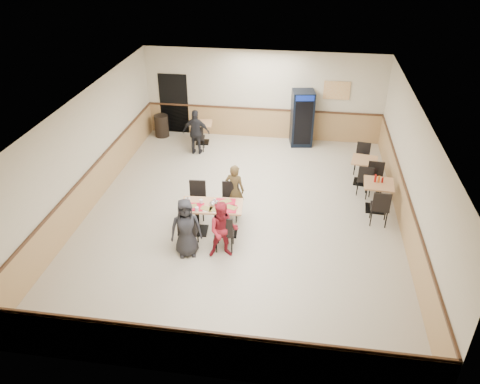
% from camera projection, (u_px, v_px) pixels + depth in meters
% --- Properties ---
extents(ground, '(10.00, 10.00, 0.00)m').
position_uv_depth(ground, '(242.00, 214.00, 12.16)').
color(ground, beige).
rests_on(ground, ground).
extents(room_shell, '(10.00, 10.00, 10.00)m').
position_uv_depth(room_shell, '(314.00, 156.00, 13.80)').
color(room_shell, silver).
rests_on(room_shell, ground).
extents(main_table, '(1.51, 0.83, 0.78)m').
position_uv_depth(main_table, '(212.00, 214.00, 11.23)').
color(main_table, black).
rests_on(main_table, ground).
extents(main_chairs, '(1.41, 1.80, 0.99)m').
position_uv_depth(main_chairs, '(210.00, 215.00, 11.24)').
color(main_chairs, black).
rests_on(main_chairs, ground).
extents(diner_woman_left, '(0.80, 0.64, 1.43)m').
position_uv_depth(diner_woman_left, '(186.00, 228.00, 10.40)').
color(diner_woman_left, black).
rests_on(diner_woman_left, ground).
extents(diner_woman_right, '(0.77, 0.65, 1.39)m').
position_uv_depth(diner_woman_right, '(223.00, 230.00, 10.35)').
color(diner_woman_right, maroon).
rests_on(diner_woman_right, ground).
extents(diner_man_opposite, '(0.56, 0.42, 1.40)m').
position_uv_depth(diner_man_opposite, '(235.00, 190.00, 11.86)').
color(diner_man_opposite, brown).
rests_on(diner_man_opposite, ground).
extents(lone_diner, '(0.87, 0.37, 1.48)m').
position_uv_depth(lone_diner, '(196.00, 132.00, 14.89)').
color(lone_diner, black).
rests_on(lone_diner, ground).
extents(tabletop_clutter, '(1.29, 0.69, 0.12)m').
position_uv_depth(tabletop_clutter, '(211.00, 205.00, 11.03)').
color(tabletop_clutter, red).
rests_on(tabletop_clutter, main_table).
extents(side_table_near, '(0.80, 0.80, 0.80)m').
position_uv_depth(side_table_near, '(377.00, 192.00, 12.10)').
color(side_table_near, black).
rests_on(side_table_near, ground).
extents(side_table_near_chair_south, '(0.50, 0.50, 1.01)m').
position_uv_depth(side_table_near_chair_south, '(380.00, 206.00, 11.57)').
color(side_table_near_chair_south, black).
rests_on(side_table_near_chair_south, ground).
extents(side_table_near_chair_north, '(0.50, 0.50, 1.01)m').
position_uv_depth(side_table_near_chair_north, '(375.00, 181.00, 12.65)').
color(side_table_near_chair_north, black).
rests_on(side_table_near_chair_north, ground).
extents(side_table_far, '(0.80, 0.80, 0.75)m').
position_uv_depth(side_table_far, '(364.00, 168.00, 13.33)').
color(side_table_far, black).
rests_on(side_table_far, ground).
extents(side_table_far_chair_south, '(0.50, 0.50, 0.95)m').
position_uv_depth(side_table_far_chair_south, '(365.00, 178.00, 12.84)').
color(side_table_far_chair_south, black).
rests_on(side_table_far_chair_south, ground).
extents(side_table_far_chair_north, '(0.50, 0.50, 0.95)m').
position_uv_depth(side_table_far_chair_north, '(362.00, 159.00, 13.86)').
color(side_table_far_chair_north, black).
rests_on(side_table_far_chair_north, ground).
extents(condiment_caddy, '(0.23, 0.06, 0.20)m').
position_uv_depth(condiment_caddy, '(378.00, 179.00, 11.96)').
color(condiment_caddy, '#9E0F0B').
rests_on(condiment_caddy, side_table_near).
extents(back_table, '(0.76, 0.76, 0.72)m').
position_uv_depth(back_table, '(202.00, 130.00, 15.72)').
color(back_table, black).
rests_on(back_table, ground).
extents(back_table_chair_lone, '(0.48, 0.48, 0.92)m').
position_uv_depth(back_table_chair_lone, '(198.00, 137.00, 15.24)').
color(back_table_chair_lone, black).
rests_on(back_table_chair_lone, ground).
extents(pepsi_cooler, '(0.80, 0.80, 1.85)m').
position_uv_depth(pepsi_cooler, '(302.00, 118.00, 15.42)').
color(pepsi_cooler, black).
rests_on(pepsi_cooler, ground).
extents(trash_bin, '(0.48, 0.48, 0.76)m').
position_uv_depth(trash_bin, '(162.00, 126.00, 16.26)').
color(trash_bin, black).
rests_on(trash_bin, ground).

